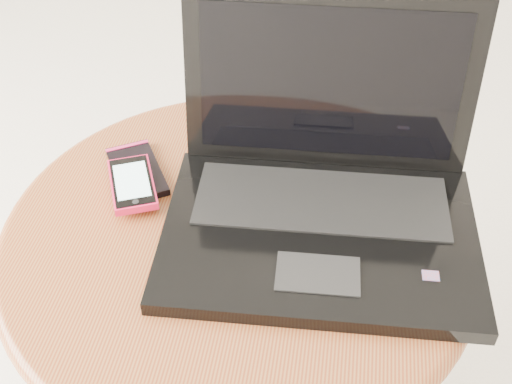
# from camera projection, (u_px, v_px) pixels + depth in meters

# --- Properties ---
(table) EXTENTS (0.60, 0.60, 0.48)m
(table) POSITION_uv_depth(u_px,v_px,m) (239.00, 281.00, 0.89)
(table) COLOR #572C1D
(table) RESTS_ON ground
(laptop) EXTENTS (0.39, 0.32, 0.25)m
(laptop) POSITION_uv_depth(u_px,v_px,m) (322.00, 190.00, 0.81)
(laptop) COLOR black
(laptop) RESTS_ON table
(phone_black) EXTENTS (0.11, 0.13, 0.01)m
(phone_black) POSITION_uv_depth(u_px,v_px,m) (137.00, 171.00, 0.90)
(phone_black) COLOR black
(phone_black) RESTS_ON table
(phone_pink) EXTENTS (0.09, 0.12, 0.01)m
(phone_pink) POSITION_uv_depth(u_px,v_px,m) (132.00, 184.00, 0.86)
(phone_pink) COLOR #DE1845
(phone_pink) RESTS_ON phone_black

